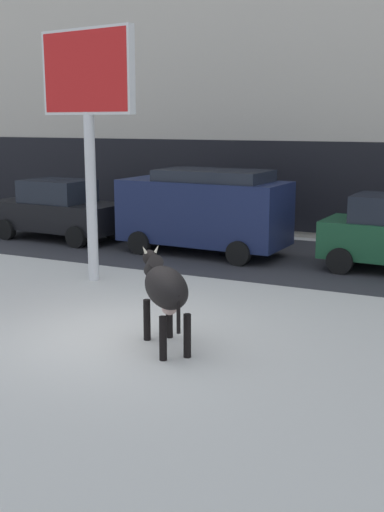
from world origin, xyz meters
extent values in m
plane|color=silver|center=(0.00, 0.00, 0.00)|extent=(120.00, 120.00, 0.00)
cube|color=#333338|center=(0.00, 7.25, 0.00)|extent=(60.00, 5.60, 0.01)
cube|color=beige|center=(0.00, 13.54, 6.50)|extent=(44.00, 6.00, 13.00)
cube|color=black|center=(0.00, 10.49, 1.60)|extent=(43.12, 0.10, 2.80)
ellipsoid|color=black|center=(1.00, -0.19, 1.02)|extent=(1.40, 1.42, 0.64)
cylinder|color=black|center=(0.52, 0.03, 0.35)|extent=(0.12, 0.12, 0.70)
cylinder|color=black|center=(0.80, 0.30, 0.35)|extent=(0.12, 0.12, 0.70)
cylinder|color=black|center=(1.20, -0.68, 0.35)|extent=(0.12, 0.12, 0.70)
cylinder|color=black|center=(1.48, -0.40, 0.35)|extent=(0.12, 0.12, 0.70)
cylinder|color=black|center=(0.48, 0.35, 1.20)|extent=(0.52, 0.52, 0.44)
ellipsoid|color=black|center=(0.32, 0.51, 1.30)|extent=(0.48, 0.48, 0.28)
cone|color=beige|center=(0.27, 0.40, 1.46)|extent=(0.12, 0.12, 0.15)
cone|color=beige|center=(0.43, 0.56, 1.46)|extent=(0.12, 0.12, 0.15)
cylinder|color=black|center=(1.46, -0.67, 0.77)|extent=(0.06, 0.06, 0.60)
ellipsoid|color=beige|center=(1.12, -0.31, 0.72)|extent=(0.37, 0.37, 0.20)
cylinder|color=silver|center=(-2.65, 3.11, 1.90)|extent=(0.24, 0.24, 3.80)
cube|color=silver|center=(-2.65, 3.11, 4.65)|extent=(2.52, 0.57, 1.82)
cube|color=red|center=(-2.65, 3.08, 4.65)|extent=(2.40, 0.52, 1.70)
cube|color=black|center=(-6.59, 7.03, 0.74)|extent=(4.28, 1.96, 0.84)
cube|color=#1E232D|center=(-6.59, 7.03, 1.50)|extent=(2.07, 1.64, 0.68)
cylinder|color=black|center=(-5.19, 7.84, 0.32)|extent=(0.65, 0.25, 0.64)
cylinder|color=black|center=(-5.27, 6.08, 0.32)|extent=(0.65, 0.25, 0.64)
cylinder|color=black|center=(-7.91, 7.97, 0.32)|extent=(0.65, 0.25, 0.64)
cylinder|color=black|center=(-8.00, 6.21, 0.32)|extent=(0.65, 0.25, 0.64)
cube|color=#19234C|center=(-1.62, 6.96, 1.17)|extent=(4.68, 2.12, 1.70)
cube|color=#1E232D|center=(-1.32, 6.95, 2.17)|extent=(3.08, 1.81, 0.30)
cylinder|color=black|center=(-0.08, 7.84, 0.32)|extent=(0.65, 0.25, 0.64)
cylinder|color=black|center=(-0.17, 5.94, 0.32)|extent=(0.65, 0.25, 0.64)
cylinder|color=black|center=(-3.07, 7.98, 0.32)|extent=(0.65, 0.25, 0.64)
cylinder|color=black|center=(-3.16, 6.08, 0.32)|extent=(0.65, 0.25, 0.64)
cylinder|color=black|center=(2.44, 7.85, 0.32)|extent=(0.65, 0.25, 0.64)
cylinder|color=black|center=(2.36, 6.15, 0.32)|extent=(0.65, 0.25, 0.64)
camera|label=1|loc=(5.61, -8.85, 3.61)|focal=44.77mm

